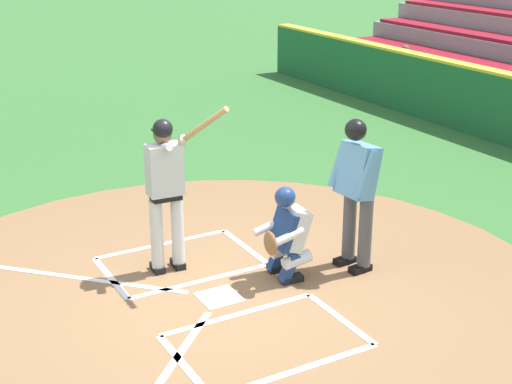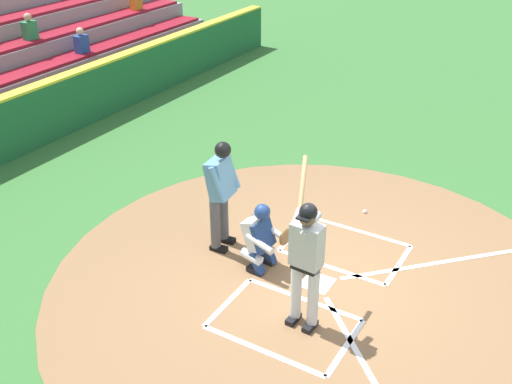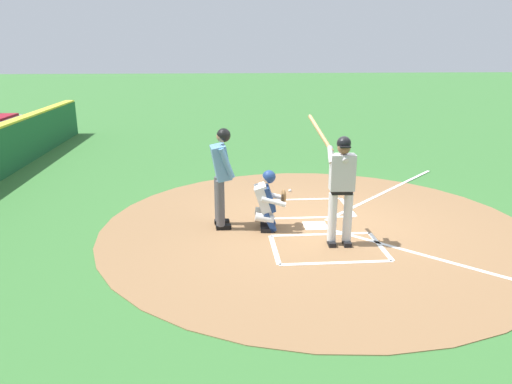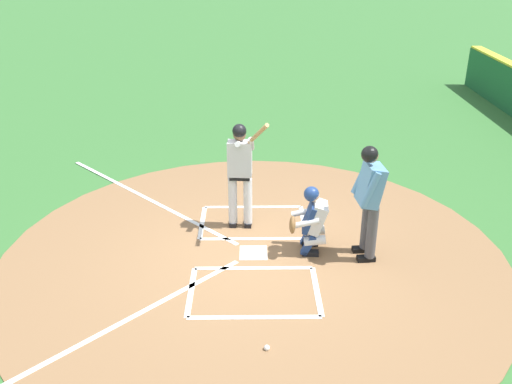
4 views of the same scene
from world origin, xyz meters
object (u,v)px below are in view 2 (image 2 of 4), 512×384
object	(u,v)px
baseball	(365,212)
catcher	(262,235)
plate_umpire	(221,188)
batter	(306,256)

from	to	relation	value
baseball	catcher	bearing A→B (deg)	-18.07
catcher	plate_umpire	xyz separation A→B (m)	(-0.18, -0.84, 0.49)
batter	plate_umpire	distance (m)	2.20
batter	catcher	xyz separation A→B (m)	(-0.83, -1.12, -0.51)
catcher	plate_umpire	bearing A→B (deg)	-102.29
catcher	baseball	xyz separation A→B (m)	(-2.35, 0.77, -0.55)
plate_umpire	baseball	xyz separation A→B (m)	(-2.17, 1.60, -1.04)
catcher	batter	bearing A→B (deg)	53.62
batter	plate_umpire	size ratio (longest dim) A/B	1.14
plate_umpire	baseball	distance (m)	2.89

